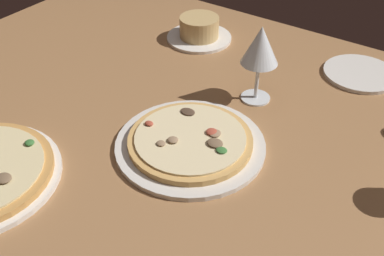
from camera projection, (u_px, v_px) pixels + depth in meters
dining_table at (194, 142)px, 92.38cm from camera, size 150.00×110.00×4.00cm
pizza_main at (190, 142)px, 87.24cm from camera, size 28.36×28.36×3.26cm
ramekin_on_saucer at (199, 30)px, 121.15cm from camera, size 16.98×16.98×6.15cm
wine_glass_far at (260, 48)px, 93.25cm from camera, size 7.76×7.76×16.94cm
side_plate at (360, 74)px, 108.15cm from camera, size 16.88×16.88×0.90cm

